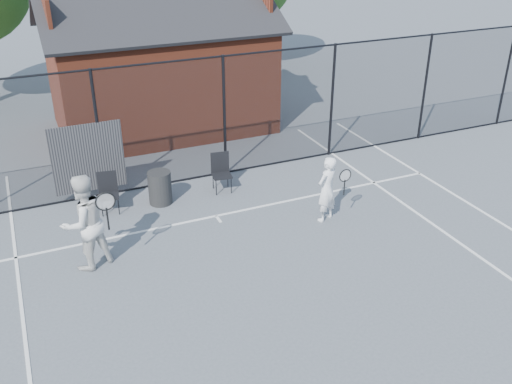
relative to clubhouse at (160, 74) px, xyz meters
name	(u,v)px	position (x,y,z in m)	size (l,w,h in m)	color
ground	(275,293)	(-0.50, -9.00, -1.61)	(80.00, 80.00, 0.00)	#4B5056
court_lines	(311,339)	(-0.50, -10.32, -1.60)	(11.02, 18.00, 0.01)	silver
fence	(172,127)	(-0.80, -4.00, -0.16)	(22.04, 3.00, 3.00)	black
clubhouse	(160,74)	(0.00, 0.00, 0.00)	(6.50, 4.36, 4.19)	maroon
player_front	(327,189)	(1.61, -7.08, -0.87)	(0.70, 0.57, 1.46)	white
player_back	(84,222)	(-3.32, -6.83, -0.68)	(1.11, 1.00, 1.86)	silver
chair_left	(109,194)	(-2.56, -4.87, -1.17)	(0.42, 0.44, 0.88)	black
chair_right	(222,174)	(0.06, -4.90, -1.16)	(0.43, 0.45, 0.90)	black
waste_bin	(160,188)	(-1.43, -4.90, -1.22)	(0.52, 0.52, 0.77)	black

